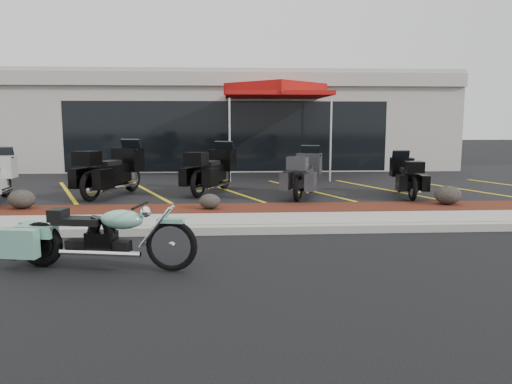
{
  "coord_description": "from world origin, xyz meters",
  "views": [
    {
      "loc": [
        -0.06,
        -8.19,
        2.09
      ],
      "look_at": [
        0.51,
        1.2,
        0.74
      ],
      "focal_mm": 35.0,
      "sensor_mm": 36.0,
      "label": 1
    }
  ],
  "objects": [
    {
      "name": "touring_black_rear",
      "position": [
        4.65,
        4.98,
        0.72
      ],
      "size": [
        1.0,
        2.05,
        1.15
      ],
      "primitive_type": null,
      "rotation": [
        0.0,
        0.0,
        1.44
      ],
      "color": "black",
      "rests_on": "upper_lot"
    },
    {
      "name": "popup_canopy",
      "position": [
        1.66,
        9.12,
        3.06
      ],
      "size": [
        3.83,
        3.83,
        3.2
      ],
      "rotation": [
        0.0,
        0.0,
        0.12
      ],
      "color": "silver",
      "rests_on": "upper_lot"
    },
    {
      "name": "dealership_building",
      "position": [
        0.0,
        14.47,
        2.01
      ],
      "size": [
        18.0,
        8.16,
        4.0
      ],
      "color": "#A09B90",
      "rests_on": "ground"
    },
    {
      "name": "mulch_bed",
      "position": [
        0.0,
        2.8,
        0.08
      ],
      "size": [
        24.0,
        1.2,
        0.16
      ],
      "primitive_type": "cube",
      "color": "#35160C",
      "rests_on": "ground"
    },
    {
      "name": "touring_black_mid",
      "position": [
        -0.11,
        5.92,
        0.83
      ],
      "size": [
        1.74,
        2.52,
        1.37
      ],
      "primitive_type": null,
      "rotation": [
        0.0,
        0.0,
        1.17
      ],
      "color": "black",
      "rests_on": "upper_lot"
    },
    {
      "name": "touring_grey",
      "position": [
        2.21,
        5.12,
        0.79
      ],
      "size": [
        1.55,
        2.37,
        1.29
      ],
      "primitive_type": null,
      "rotation": [
        0.0,
        0.0,
        1.22
      ],
      "color": "#313136",
      "rests_on": "upper_lot"
    },
    {
      "name": "boulder_mid",
      "position": [
        -0.42,
        2.69,
        0.33
      ],
      "size": [
        0.47,
        0.39,
        0.33
      ],
      "primitive_type": "ellipsoid",
      "color": "black",
      "rests_on": "mulch_bed"
    },
    {
      "name": "sidewalk",
      "position": [
        0.0,
        1.6,
        0.07
      ],
      "size": [
        24.0,
        1.2,
        0.15
      ],
      "primitive_type": "cube",
      "color": "gray",
      "rests_on": "ground"
    },
    {
      "name": "curb",
      "position": [
        0.0,
        0.9,
        0.07
      ],
      "size": [
        24.0,
        0.25,
        0.15
      ],
      "primitive_type": "cube",
      "color": "gray",
      "rests_on": "ground"
    },
    {
      "name": "traffic_cone",
      "position": [
        -0.45,
        7.82,
        0.4
      ],
      "size": [
        0.44,
        0.44,
        0.51
      ],
      "primitive_type": "cone",
      "rotation": [
        0.0,
        0.0,
        -0.4
      ],
      "color": "red",
      "rests_on": "upper_lot"
    },
    {
      "name": "boulder_left",
      "position": [
        -4.57,
        2.98,
        0.37
      ],
      "size": [
        0.59,
        0.49,
        0.42
      ],
      "primitive_type": "ellipsoid",
      "color": "black",
      "rests_on": "mulch_bed"
    },
    {
      "name": "touring_black_front",
      "position": [
        -2.65,
        5.6,
        0.87
      ],
      "size": [
        1.81,
        2.66,
        1.45
      ],
      "primitive_type": null,
      "rotation": [
        0.0,
        0.0,
        1.19
      ],
      "color": "black",
      "rests_on": "upper_lot"
    },
    {
      "name": "touring_white",
      "position": [
        -5.67,
        4.71,
        0.79
      ],
      "size": [
        0.96,
        2.26,
        1.29
      ],
      "primitive_type": null,
      "rotation": [
        0.0,
        0.0,
        1.62
      ],
      "color": "silver",
      "rests_on": "upper_lot"
    },
    {
      "name": "upper_lot",
      "position": [
        0.0,
        8.2,
        0.07
      ],
      "size": [
        26.0,
        9.6,
        0.15
      ],
      "primitive_type": "cube",
      "color": "black",
      "rests_on": "ground"
    },
    {
      "name": "ground",
      "position": [
        0.0,
        0.0,
        0.0
      ],
      "size": [
        90.0,
        90.0,
        0.0
      ],
      "primitive_type": "plane",
      "color": "black",
      "rests_on": "ground"
    },
    {
      "name": "boulder_right",
      "position": [
        5.08,
        2.95,
        0.38
      ],
      "size": [
        0.62,
        0.51,
        0.44
      ],
      "primitive_type": "ellipsoid",
      "color": "black",
      "rests_on": "mulch_bed"
    },
    {
      "name": "hero_cruiser",
      "position": [
        -0.82,
        -1.4,
        0.48
      ],
      "size": [
        2.83,
        1.2,
        0.97
      ],
      "primitive_type": null,
      "rotation": [
        0.0,
        0.0,
        -0.19
      ],
      "color": "#74B59E",
      "rests_on": "ground"
    }
  ]
}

